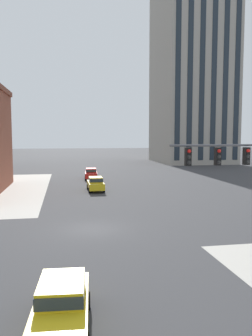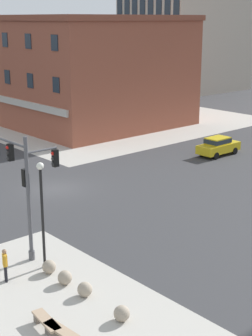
{
  "view_description": "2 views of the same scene",
  "coord_description": "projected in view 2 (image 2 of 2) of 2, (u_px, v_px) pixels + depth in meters",
  "views": [
    {
      "loc": [
        -1.86,
        -23.48,
        6.5
      ],
      "look_at": [
        3.43,
        5.62,
        3.73
      ],
      "focal_mm": 36.52,
      "sensor_mm": 36.0,
      "label": 1
    },
    {
      "loc": [
        30.33,
        -20.02,
        12.11
      ],
      "look_at": [
        5.53,
        2.0,
        2.42
      ],
      "focal_mm": 54.85,
      "sensor_mm": 36.0,
      "label": 2
    }
  ],
  "objects": [
    {
      "name": "bollard_sphere_curb_c",
      "position": [
        85.0,
        289.0,
        23.17
      ],
      "size": [
        0.69,
        0.69,
        0.69
      ],
      "primitive_type": "sphere",
      "color": "gray",
      "rests_on": "ground"
    },
    {
      "name": "bench_near_signal",
      "position": [
        46.0,
        323.0,
        20.65
      ],
      "size": [
        1.85,
        0.71,
        0.49
      ],
      "color": "tan",
      "rests_on": "ground"
    },
    {
      "name": "street_lamp_corner_near",
      "position": [
        42.0,
        203.0,
        25.02
      ],
      "size": [
        0.36,
        0.36,
        5.51
      ],
      "color": "black",
      "rests_on": "ground"
    },
    {
      "name": "pedestrian_near_bench",
      "position": [
        5.0,
        263.0,
        24.3
      ],
      "size": [
        0.52,
        0.3,
        1.67
      ],
      "color": "black",
      "rests_on": "ground"
    },
    {
      "name": "storefront_block_near_corner",
      "position": [
        88.0,
        70.0,
        60.46
      ],
      "size": [
        19.35,
        19.01,
        12.48
      ],
      "color": "brown",
      "rests_on": "ground"
    },
    {
      "name": "sidewalk_far_corner",
      "position": [
        99.0,
        118.0,
        65.03
      ],
      "size": [
        32.0,
        32.0,
        0.02
      ],
      "primitive_type": "cube",
      "color": "#B7B2A8",
      "rests_on": "ground"
    },
    {
      "name": "bench_mid_block",
      "position": [
        62.0,
        333.0,
        19.98
      ],
      "size": [
        1.83,
        0.62,
        0.49
      ],
      "color": "tan",
      "rests_on": "ground"
    },
    {
      "name": "bollard_sphere_curb_a",
      "position": [
        49.0,
        267.0,
        25.28
      ],
      "size": [
        0.69,
        0.69,
        0.69
      ],
      "primitive_type": "sphere",
      "color": "gray",
      "rests_on": "ground"
    },
    {
      "name": "bollard_sphere_curb_b",
      "position": [
        65.0,
        278.0,
        24.22
      ],
      "size": [
        0.69,
        0.69,
        0.69
      ],
      "primitive_type": "sphere",
      "color": "gray",
      "rests_on": "ground"
    },
    {
      "name": "ground_plane",
      "position": [
        56.0,
        189.0,
        37.93
      ],
      "size": [
        320.0,
        320.0,
        0.0
      ],
      "primitive_type": "plane",
      "color": "#38383A"
    },
    {
      "name": "bollard_sphere_curb_d",
      "position": [
        122.0,
        313.0,
        21.28
      ],
      "size": [
        0.69,
        0.69,
        0.69
      ],
      "primitive_type": "sphere",
      "color": "gray",
      "rests_on": "ground"
    },
    {
      "name": "car_main_northbound_far",
      "position": [
        218.0,
        145.0,
        47.02
      ],
      "size": [
        1.9,
        4.4,
        1.68
      ],
      "color": "gold",
      "rests_on": "ground"
    },
    {
      "name": "traffic_signal_main",
      "position": [
        18.0,
        173.0,
        26.58
      ],
      "size": [
        5.78,
        2.09,
        6.58
      ],
      "color": "#4C4C51",
      "rests_on": "ground"
    }
  ]
}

